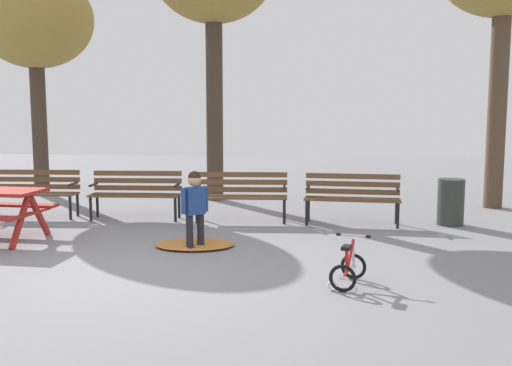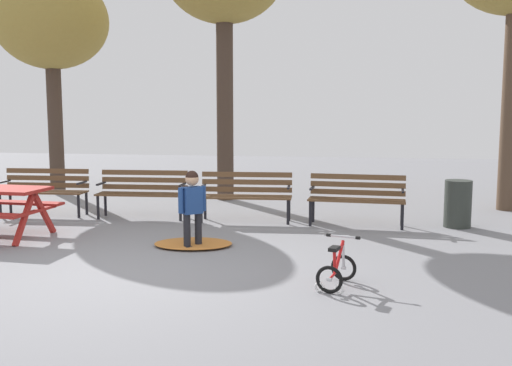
# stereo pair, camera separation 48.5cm
# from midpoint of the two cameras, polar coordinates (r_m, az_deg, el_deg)

# --- Properties ---
(ground) EXTENTS (36.00, 36.00, 0.00)m
(ground) POSITION_cam_midpoint_polar(r_m,az_deg,el_deg) (7.13, -12.84, -8.74)
(ground) COLOR gray
(park_bench_far_left) EXTENTS (1.63, 0.56, 0.85)m
(park_bench_far_left) POSITION_cam_midpoint_polar(r_m,az_deg,el_deg) (11.39, -22.05, -0.57)
(park_bench_far_left) COLOR brown
(park_bench_far_left) RESTS_ON ground
(park_bench_left) EXTENTS (1.63, 0.56, 0.85)m
(park_bench_left) POSITION_cam_midpoint_polar(r_m,az_deg,el_deg) (10.64, -12.95, -0.73)
(park_bench_left) COLOR brown
(park_bench_left) RESTS_ON ground
(park_bench_right) EXTENTS (1.63, 0.57, 0.85)m
(park_bench_right) POSITION_cam_midpoint_polar(r_m,az_deg,el_deg) (10.16, -2.81, -0.92)
(park_bench_right) COLOR brown
(park_bench_right) RESTS_ON ground
(park_bench_far_right) EXTENTS (1.62, 0.54, 0.85)m
(park_bench_far_right) POSITION_cam_midpoint_polar(r_m,az_deg,el_deg) (9.98, 8.04, -1.13)
(park_bench_far_right) COLOR brown
(park_bench_far_right) RESTS_ON ground
(child_standing) EXTENTS (0.33, 0.31, 1.11)m
(child_standing) POSITION_cam_midpoint_polar(r_m,az_deg,el_deg) (8.08, -7.74, -2.02)
(child_standing) COLOR black
(child_standing) RESTS_ON ground
(kids_bicycle) EXTENTS (0.48, 0.62, 0.54)m
(kids_bicycle) POSITION_cam_midpoint_polar(r_m,az_deg,el_deg) (6.53, 6.91, -8.26)
(kids_bicycle) COLOR black
(kids_bicycle) RESTS_ON ground
(leaf_pile) EXTENTS (1.21, 0.93, 0.07)m
(leaf_pile) POSITION_cam_midpoint_polar(r_m,az_deg,el_deg) (8.39, -7.67, -5.98)
(leaf_pile) COLOR #B26B2D
(leaf_pile) RESTS_ON ground
(trash_bin) EXTENTS (0.44, 0.44, 0.78)m
(trash_bin) POSITION_cam_midpoint_polar(r_m,az_deg,el_deg) (10.29, 17.28, -1.80)
(trash_bin) COLOR #2D332D
(trash_bin) RESTS_ON ground
(tree_far_left) EXTENTS (2.60, 2.60, 5.08)m
(tree_far_left) POSITION_cam_midpoint_polar(r_m,az_deg,el_deg) (14.53, -21.81, 14.50)
(tree_far_left) COLOR #423328
(tree_far_left) RESTS_ON ground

